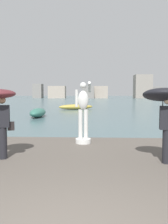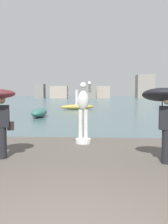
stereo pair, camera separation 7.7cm
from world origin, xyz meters
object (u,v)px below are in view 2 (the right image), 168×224
object	(u,v)px
onlooker_right	(163,103)
boat_leftward	(78,107)
statue_white_figure	(83,115)
boat_far	(39,113)

from	to	relation	value
onlooker_right	boat_leftward	distance (m)	26.31
statue_white_figure	boat_far	size ratio (longest dim) A/B	0.60
boat_leftward	onlooker_right	bearing A→B (deg)	-80.49
statue_white_figure	boat_far	bearing A→B (deg)	110.62
boat_far	boat_leftward	xyz separation A→B (m)	(2.75, 10.57, -0.06)
statue_white_figure	boat_far	xyz separation A→B (m)	(-4.90, 13.03, -1.00)
statue_white_figure	boat_leftward	size ratio (longest dim) A/B	0.45
onlooker_right	boat_leftward	bearing A→B (deg)	99.51
boat_far	boat_leftward	distance (m)	10.93
boat_far	onlooker_right	bearing A→B (deg)	-65.19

